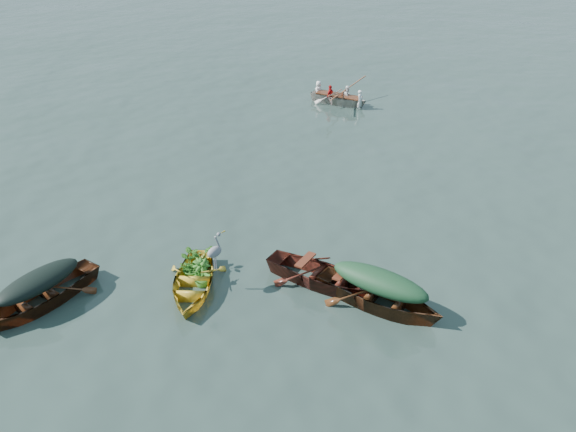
{
  "coord_description": "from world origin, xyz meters",
  "views": [
    {
      "loc": [
        7.79,
        -7.32,
        7.8
      ],
      "look_at": [
        -0.53,
        2.71,
        0.5
      ],
      "focal_mm": 35.0,
      "sensor_mm": 36.0,
      "label": 1
    }
  ],
  "objects_px": {
    "green_tarp_boat": "(377,307)",
    "heron": "(215,257)",
    "open_wooden_boat": "(323,285)",
    "yellow_dinghy": "(193,290)",
    "dark_covered_boat": "(44,304)",
    "rowed_boat": "(338,104)"
  },
  "relations": [
    {
      "from": "yellow_dinghy",
      "to": "rowed_boat",
      "type": "relative_size",
      "value": 0.83
    },
    {
      "from": "green_tarp_boat",
      "to": "heron",
      "type": "bearing_deg",
      "value": 114.2
    },
    {
      "from": "dark_covered_boat",
      "to": "green_tarp_boat",
      "type": "bearing_deg",
      "value": 32.98
    },
    {
      "from": "open_wooden_boat",
      "to": "heron",
      "type": "xyz_separation_m",
      "value": [
        -1.79,
        -1.68,
        0.88
      ]
    },
    {
      "from": "rowed_boat",
      "to": "heron",
      "type": "xyz_separation_m",
      "value": [
        5.71,
        -12.93,
        0.88
      ]
    },
    {
      "from": "green_tarp_boat",
      "to": "open_wooden_boat",
      "type": "xyz_separation_m",
      "value": [
        -1.4,
        -0.13,
        0.0
      ]
    },
    {
      "from": "yellow_dinghy",
      "to": "rowed_boat",
      "type": "xyz_separation_m",
      "value": [
        -5.31,
        13.31,
        0.0
      ]
    },
    {
      "from": "dark_covered_boat",
      "to": "open_wooden_boat",
      "type": "height_order",
      "value": "open_wooden_boat"
    },
    {
      "from": "yellow_dinghy",
      "to": "open_wooden_boat",
      "type": "relative_size",
      "value": 0.78
    },
    {
      "from": "yellow_dinghy",
      "to": "open_wooden_boat",
      "type": "distance_m",
      "value": 3.01
    },
    {
      "from": "yellow_dinghy",
      "to": "green_tarp_boat",
      "type": "height_order",
      "value": "green_tarp_boat"
    },
    {
      "from": "yellow_dinghy",
      "to": "dark_covered_boat",
      "type": "distance_m",
      "value": 3.29
    },
    {
      "from": "open_wooden_boat",
      "to": "rowed_boat",
      "type": "height_order",
      "value": "open_wooden_boat"
    },
    {
      "from": "open_wooden_boat",
      "to": "rowed_boat",
      "type": "bearing_deg",
      "value": 25.31
    },
    {
      "from": "dark_covered_boat",
      "to": "rowed_boat",
      "type": "distance_m",
      "value": 16.07
    },
    {
      "from": "yellow_dinghy",
      "to": "open_wooden_boat",
      "type": "height_order",
      "value": "open_wooden_boat"
    },
    {
      "from": "yellow_dinghy",
      "to": "green_tarp_boat",
      "type": "bearing_deg",
      "value": -6.89
    },
    {
      "from": "green_tarp_boat",
      "to": "heron",
      "type": "xyz_separation_m",
      "value": [
        -3.19,
        -1.81,
        0.88
      ]
    },
    {
      "from": "yellow_dinghy",
      "to": "open_wooden_boat",
      "type": "xyz_separation_m",
      "value": [
        2.19,
        2.06,
        0.0
      ]
    },
    {
      "from": "heron",
      "to": "dark_covered_boat",
      "type": "bearing_deg",
      "value": -170.67
    },
    {
      "from": "open_wooden_boat",
      "to": "heron",
      "type": "bearing_deg",
      "value": 124.81
    },
    {
      "from": "dark_covered_boat",
      "to": "heron",
      "type": "relative_size",
      "value": 3.95
    }
  ]
}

